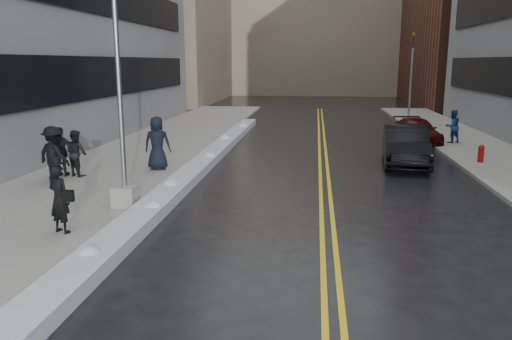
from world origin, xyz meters
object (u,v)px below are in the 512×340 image
(pedestrian_d, at_px, (61,152))
(pedestrian_e, at_px, (54,155))
(fire_hydrant, at_px, (481,153))
(pedestrian_fedora, at_px, (60,199))
(traffic_signal, at_px, (411,74))
(lamppost, at_px, (121,124))
(pedestrian_c, at_px, (157,143))
(pedestrian_b, at_px, (76,153))
(car_black, at_px, (406,146))
(pedestrian_east, at_px, (452,126))
(car_maroon, at_px, (417,131))

(pedestrian_d, xyz_separation_m, pedestrian_e, (0.25, -0.97, 0.08))
(fire_hydrant, relative_size, pedestrian_fedora, 0.43)
(fire_hydrant, relative_size, traffic_signal, 0.12)
(lamppost, xyz_separation_m, pedestrian_c, (-0.63, 5.04, -1.35))
(pedestrian_e, bearing_deg, pedestrian_d, -56.88)
(pedestrian_b, bearing_deg, pedestrian_d, 38.82)
(pedestrian_c, bearing_deg, pedestrian_d, 21.21)
(fire_hydrant, height_order, pedestrian_e, pedestrian_e)
(traffic_signal, bearing_deg, pedestrian_c, -126.22)
(pedestrian_fedora, bearing_deg, pedestrian_d, -42.48)
(traffic_signal, height_order, car_black, traffic_signal)
(traffic_signal, relative_size, pedestrian_fedora, 3.51)
(lamppost, xyz_separation_m, pedestrian_fedora, (-0.71, -2.38, -1.53))
(traffic_signal, height_order, pedestrian_c, traffic_signal)
(traffic_signal, relative_size, pedestrian_e, 3.06)
(pedestrian_d, height_order, car_black, pedestrian_d)
(traffic_signal, bearing_deg, car_black, -100.41)
(pedestrian_east, bearing_deg, car_maroon, -48.44)
(lamppost, height_order, pedestrian_d, lamppost)
(fire_hydrant, height_order, pedestrian_b, pedestrian_b)
(fire_hydrant, xyz_separation_m, pedestrian_d, (-16.03, -4.53, 0.50))
(pedestrian_b, height_order, car_black, pedestrian_b)
(pedestrian_e, bearing_deg, pedestrian_c, -119.49)
(fire_hydrant, height_order, pedestrian_east, pedestrian_east)
(pedestrian_b, distance_m, car_maroon, 17.36)
(pedestrian_b, distance_m, pedestrian_east, 18.32)
(pedestrian_b, bearing_deg, car_black, -133.16)
(pedestrian_e, height_order, car_maroon, pedestrian_e)
(lamppost, height_order, fire_hydrant, lamppost)
(pedestrian_fedora, bearing_deg, pedestrian_b, -46.98)
(pedestrian_c, relative_size, pedestrian_east, 1.22)
(fire_hydrant, bearing_deg, pedestrian_fedora, -141.42)
(pedestrian_d, bearing_deg, pedestrian_fedora, 114.73)
(lamppost, bearing_deg, pedestrian_c, 97.10)
(pedestrian_d, height_order, pedestrian_e, pedestrian_e)
(car_maroon, bearing_deg, pedestrian_d, -150.75)
(lamppost, xyz_separation_m, pedestrian_b, (-3.21, 3.57, -1.54))
(fire_hydrant, xyz_separation_m, car_black, (-3.12, -0.27, 0.27))
(car_black, relative_size, car_maroon, 1.15)
(pedestrian_east, bearing_deg, fire_hydrant, 63.47)
(pedestrian_d, bearing_deg, traffic_signal, -132.55)
(pedestrian_e, bearing_deg, pedestrian_east, -127.42)
(pedestrian_d, bearing_deg, pedestrian_b, -172.04)
(lamppost, distance_m, pedestrian_d, 5.30)
(lamppost, bearing_deg, car_maroon, 51.99)
(pedestrian_fedora, distance_m, car_black, 14.14)
(pedestrian_fedora, bearing_deg, traffic_signal, -96.97)
(fire_hydrant, bearing_deg, car_black, -174.99)
(lamppost, bearing_deg, car_black, 40.09)
(pedestrian_fedora, bearing_deg, pedestrian_c, -70.43)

